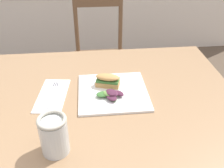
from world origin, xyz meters
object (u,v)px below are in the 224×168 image
sandwich_half_front (108,80)px  dining_table (93,121)px  fork_on_napkin (53,92)px  chair_wooden_far (100,59)px  plate_lunch (113,92)px  mason_jar_iced_tea (54,137)px

sandwich_half_front → dining_table: bearing=-133.4°
fork_on_napkin → chair_wooden_far: bearing=73.9°
plate_lunch → sandwich_half_front: (-0.02, 0.04, 0.03)m
fork_on_napkin → mason_jar_iced_tea: bearing=-83.2°
chair_wooden_far → mason_jar_iced_tea: size_ratio=6.47×
mason_jar_iced_tea → dining_table: bearing=65.3°
fork_on_napkin → sandwich_half_front: bearing=5.2°
dining_table → plate_lunch: bearing=19.9°
dining_table → fork_on_napkin: (-0.16, 0.06, 0.13)m
chair_wooden_far → plate_lunch: bearing=-89.6°
plate_lunch → sandwich_half_front: sandwich_half_front is taller
sandwich_half_front → fork_on_napkin: 0.24m
dining_table → chair_wooden_far: bearing=84.7°
fork_on_napkin → mason_jar_iced_tea: mason_jar_iced_tea is taller
sandwich_half_front → fork_on_napkin: (-0.24, -0.02, -0.03)m
dining_table → plate_lunch: size_ratio=4.26×
fork_on_napkin → mason_jar_iced_tea: size_ratio=1.38×
plate_lunch → mason_jar_iced_tea: mason_jar_iced_tea is taller
chair_wooden_far → mason_jar_iced_tea: (-0.21, -1.18, 0.35)m
plate_lunch → fork_on_napkin: plate_lunch is taller
dining_table → fork_on_napkin: fork_on_napkin is taller
dining_table → fork_on_napkin: 0.21m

